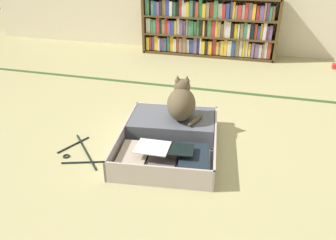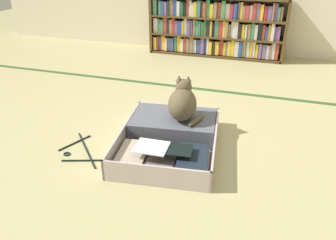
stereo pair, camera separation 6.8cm
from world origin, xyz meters
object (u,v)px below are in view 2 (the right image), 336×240
Objects in this scene: black_cat at (183,103)px; clothes_hanger at (80,151)px; open_suitcase at (171,136)px; bookshelf at (216,27)px.

black_cat is 0.70m from clothes_hanger.
black_cat reaches higher than clothes_hanger.
clothes_hanger is (-0.50, -0.26, -0.05)m from open_suitcase.
black_cat is (0.15, -1.96, -0.09)m from bookshelf.
open_suitcase is at bearing 27.73° from clothes_hanger.
black_cat is 0.85× the size of clothes_hanger.
bookshelf reaches higher than open_suitcase.
bookshelf is 5.50× the size of black_cat.
clothes_hanger is at bearing -144.54° from black_cat.
clothes_hanger is (-0.39, -2.35, -0.32)m from bookshelf.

